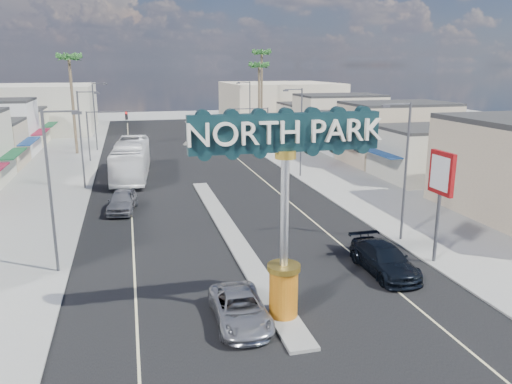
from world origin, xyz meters
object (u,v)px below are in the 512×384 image
streetlight_r_near (404,165)px  bank_pylon_sign (441,179)px  streetlight_l_mid (83,135)px  palm_right_mid (259,69)px  palm_right_far (262,58)px  car_parked_left (122,201)px  streetlight_l_near (53,184)px  suv_left (240,309)px  traffic_signal_right (254,121)px  gateway_sign (285,193)px  city_bus (131,159)px  streetlight_r_mid (300,128)px  streetlight_r_far (249,110)px  suv_right (384,259)px  palm_left_far (69,63)px  traffic_signal_left (104,126)px  streetlight_l_far (96,113)px

streetlight_r_near → bank_pylon_sign: 3.90m
streetlight_l_mid → palm_right_mid: bearing=48.0°
palm_right_far → car_parked_left: size_ratio=2.84×
streetlight_l_near → palm_right_far: (25.43, 52.00, 7.32)m
suv_left → car_parked_left: bearing=105.8°
traffic_signal_right → streetlight_r_near: bearing=-87.9°
streetlight_l_near → car_parked_left: streetlight_l_near is taller
gateway_sign → city_bus: gateway_sign is taller
gateway_sign → palm_right_mid: bearing=76.5°
traffic_signal_right → car_parked_left: 28.00m
suv_left → streetlight_r_mid: bearing=66.9°
car_parked_left → bank_pylon_sign: bearing=-33.2°
palm_right_far → city_bus: palm_right_far is taller
traffic_signal_right → streetlight_r_far: (1.25, 8.01, 0.79)m
streetlight_l_near → car_parked_left: (3.27, 11.52, -4.22)m
suv_right → bank_pylon_sign: bearing=8.8°
palm_left_far → traffic_signal_left: bearing=-57.6°
streetlight_l_mid → suv_left: streetlight_l_mid is taller
traffic_signal_left → palm_right_far: size_ratio=0.43×
palm_right_far → streetlight_r_mid: bearing=-98.1°
streetlight_r_far → bank_pylon_sign: (0.06, -45.89, -0.06)m
palm_left_far → palm_right_far: 30.48m
palm_right_far → suv_right: size_ratio=2.57×
streetlight_r_far → suv_left: streetlight_r_far is taller
streetlight_r_far → palm_right_mid: size_ratio=0.74×
streetlight_l_far → city_bus: size_ratio=0.67×
streetlight_r_mid → suv_left: 30.89m
gateway_sign → suv_right: 9.36m
traffic_signal_right → palm_left_far: size_ratio=0.46×
traffic_signal_left → bank_pylon_sign: size_ratio=0.93×
traffic_signal_left → streetlight_l_mid: bearing=-95.1°
suv_right → palm_right_far: bearing=81.9°
traffic_signal_left → streetlight_r_near: (19.62, -33.99, 0.79)m
palm_left_far → suv_right: 49.88m
streetlight_l_near → streetlight_r_mid: bearing=43.8°
traffic_signal_right → streetlight_l_near: streetlight_l_near is taller
palm_left_far → city_bus: (6.73, -15.90, -9.63)m
suv_left → traffic_signal_right: bearing=76.0°
streetlight_r_near → streetlight_r_mid: bearing=90.0°
traffic_signal_right → bank_pylon_sign: 37.92m
streetlight_r_near → streetlight_r_far: size_ratio=1.00×
traffic_signal_left → streetlight_l_far: bearing=98.9°
streetlight_l_near → palm_right_far: bearing=63.9°
palm_left_far → gateway_sign: bearing=-74.9°
streetlight_r_near → bank_pylon_sign: bearing=-89.1°
bank_pylon_sign → streetlight_r_mid: bearing=89.0°
streetlight_r_mid → streetlight_l_near: bearing=-136.2°
palm_right_far → bank_pylon_sign: palm_right_far is taller
streetlight_l_near → bank_pylon_sign: size_ratio=1.39×
streetlight_l_near → palm_right_mid: palm_right_mid is taller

